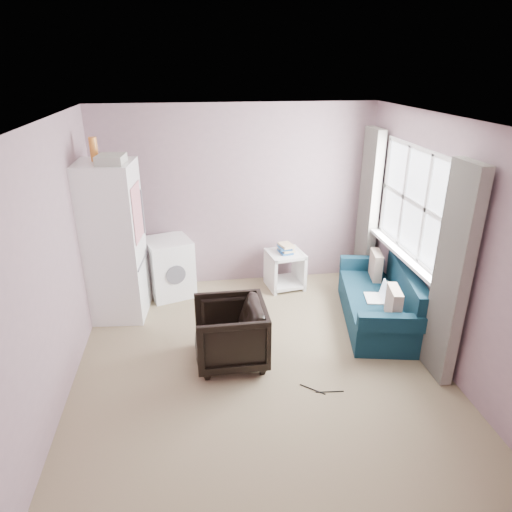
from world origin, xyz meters
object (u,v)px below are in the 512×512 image
Objects in this scene: fridge at (113,241)px; sofa at (382,302)px; side_table at (285,267)px; armchair at (230,330)px; washing_machine at (170,266)px.

sofa is (3.20, -0.67, -0.71)m from fridge.
fridge is 3.37× the size of side_table.
fridge reaches higher than side_table.
washing_machine is at bearing -158.31° from armchair.
armchair is at bearing -86.07° from washing_machine.
washing_machine is (-0.68, 1.66, 0.04)m from armchair.
fridge is at bearing -168.80° from side_table.
washing_machine is at bearing 41.52° from fridge.
side_table is at bearing 142.97° from sofa.
washing_machine reaches higher than sofa.
armchair is at bearing -119.25° from side_table.
fridge is 2.76× the size of washing_machine.
fridge is 2.36m from side_table.
armchair is 1.87m from fridge.
armchair is 0.42× the size of sofa.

